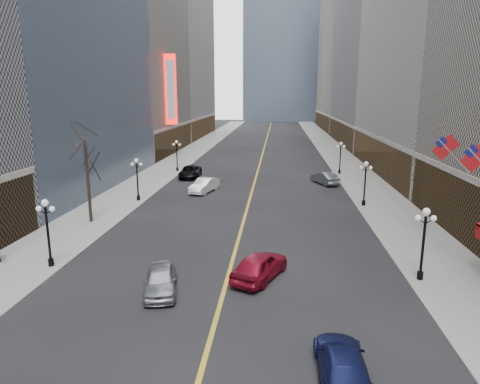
% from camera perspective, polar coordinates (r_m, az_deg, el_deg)
% --- Properties ---
extents(sidewalk_east, '(6.00, 230.00, 0.15)m').
position_cam_1_polar(sidewalk_east, '(67.07, 14.52, 2.92)').
color(sidewalk_east, gray).
rests_on(sidewalk_east, ground).
extents(sidewalk_west, '(6.00, 230.00, 0.15)m').
position_cam_1_polar(sidewalk_west, '(68.30, -9.37, 3.34)').
color(sidewalk_west, gray).
rests_on(sidewalk_west, ground).
extents(lane_line, '(0.25, 200.00, 0.02)m').
position_cam_1_polar(lane_line, '(76.10, 2.82, 4.41)').
color(lane_line, gold).
rests_on(lane_line, ground).
extents(bldg_east_c, '(26.60, 40.60, 48.80)m').
position_cam_1_polar(bldg_east_c, '(105.52, 21.06, 19.14)').
color(bldg_east_c, gray).
rests_on(bldg_east_c, ground).
extents(bldg_east_d, '(26.60, 46.60, 62.80)m').
position_cam_1_polar(bldg_east_d, '(148.06, 16.59, 20.14)').
color(bldg_east_d, '#ACA28E').
rests_on(bldg_east_d, ground).
extents(bldg_west_c, '(26.60, 30.60, 50.80)m').
position_cam_1_polar(bldg_west_c, '(89.64, -17.70, 21.29)').
color(bldg_west_c, '#ACA28E').
rests_on(bldg_west_c, ground).
extents(streetlamp_east_1, '(1.26, 0.44, 4.52)m').
position_cam_1_polar(streetlamp_east_1, '(27.97, 23.33, -5.47)').
color(streetlamp_east_1, black).
rests_on(streetlamp_east_1, sidewalk_east).
extents(streetlamp_east_2, '(1.26, 0.44, 4.52)m').
position_cam_1_polar(streetlamp_east_2, '(44.88, 16.36, 1.70)').
color(streetlamp_east_2, black).
rests_on(streetlamp_east_2, sidewalk_east).
extents(streetlamp_east_3, '(1.26, 0.44, 4.52)m').
position_cam_1_polar(streetlamp_east_3, '(62.40, 13.24, 4.90)').
color(streetlamp_east_3, black).
rests_on(streetlamp_east_3, sidewalk_east).
extents(streetlamp_west_1, '(1.26, 0.44, 4.52)m').
position_cam_1_polar(streetlamp_west_1, '(30.39, -24.32, -4.15)').
color(streetlamp_west_1, black).
rests_on(streetlamp_west_1, sidewalk_west).
extents(streetlamp_west_2, '(1.26, 0.44, 4.52)m').
position_cam_1_polar(streetlamp_west_2, '(46.42, -13.56, 2.22)').
color(streetlamp_west_2, black).
rests_on(streetlamp_west_2, sidewalk_west).
extents(streetlamp_west_3, '(1.26, 0.44, 4.52)m').
position_cam_1_polar(streetlamp_west_3, '(63.52, -8.42, 5.24)').
color(streetlamp_west_3, black).
rests_on(streetlamp_west_3, sidewalk_west).
extents(flag_4, '(2.87, 0.12, 2.87)m').
position_cam_1_polar(flag_4, '(30.13, 29.28, 3.77)').
color(flag_4, '#B2B2B7').
rests_on(flag_4, ground).
extents(flag_5, '(2.87, 0.12, 2.87)m').
position_cam_1_polar(flag_5, '(34.71, 25.98, 5.11)').
color(flag_5, '#B2B2B7').
rests_on(flag_5, ground).
extents(theatre_marquee, '(2.00, 0.55, 12.00)m').
position_cam_1_polar(theatre_marquee, '(77.55, -9.21, 13.32)').
color(theatre_marquee, red).
rests_on(theatre_marquee, ground).
extents(tree_west_far, '(3.60, 3.60, 7.92)m').
position_cam_1_polar(tree_west_far, '(39.20, -19.88, 4.85)').
color(tree_west_far, '#2D231C').
rests_on(tree_west_far, sidewalk_west).
extents(car_nb_near, '(2.73, 4.75, 1.52)m').
position_cam_1_polar(car_nb_near, '(25.60, -10.54, -11.42)').
color(car_nb_near, '#9FA2A6').
rests_on(car_nb_near, ground).
extents(car_nb_mid, '(3.10, 5.25, 1.63)m').
position_cam_1_polar(car_nb_mid, '(50.15, -4.80, 0.89)').
color(car_nb_mid, silver).
rests_on(car_nb_mid, ground).
extents(car_nb_far, '(3.06, 5.96, 1.61)m').
position_cam_1_polar(car_nb_far, '(59.23, -6.65, 2.69)').
color(car_nb_far, black).
rests_on(car_nb_far, ground).
extents(car_sb_near, '(1.98, 4.85, 1.41)m').
position_cam_1_polar(car_sb_near, '(18.88, 13.41, -21.31)').
color(car_sb_near, '#131847').
rests_on(car_sb_near, ground).
extents(car_sb_mid, '(3.85, 5.42, 1.71)m').
position_cam_1_polar(car_sb_mid, '(26.90, 2.65, -9.75)').
color(car_sb_mid, maroon).
rests_on(car_sb_mid, ground).
extents(car_sb_far, '(3.49, 5.14, 1.60)m').
position_cam_1_polar(car_sb_far, '(55.58, 11.24, 1.85)').
color(car_sb_far, '#54595C').
rests_on(car_sb_far, ground).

